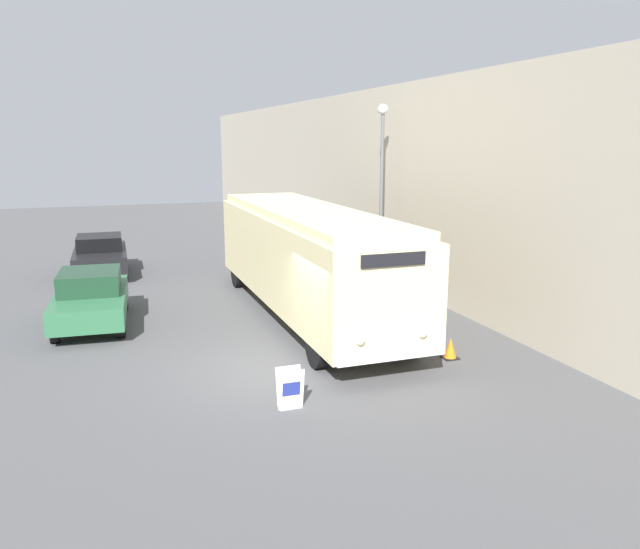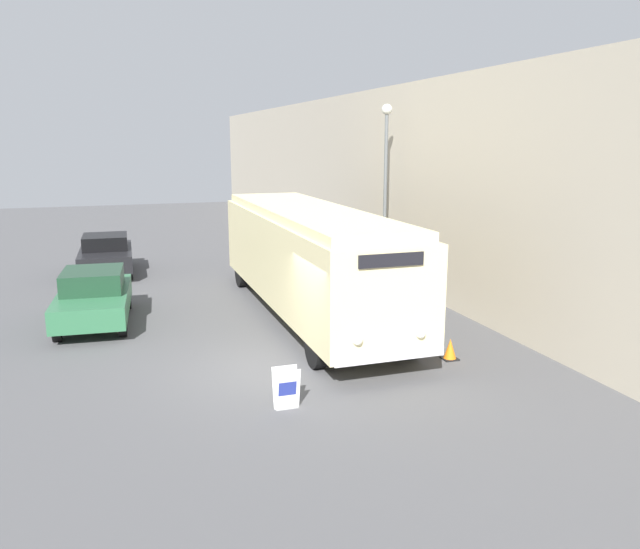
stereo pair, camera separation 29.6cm
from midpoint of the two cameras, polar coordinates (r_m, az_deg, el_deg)
name	(u,v)px [view 2 (the right image)]	position (r m, az deg, el deg)	size (l,w,h in m)	color
ground_plane	(280,371)	(14.42, -3.07, -8.78)	(80.00, 80.00, 0.00)	#4C4C4F
building_wall_right	(374,182)	(25.17, 5.26, 8.45)	(0.30, 60.00, 7.07)	#B2A893
vintage_bus	(309,255)	(18.42, -0.58, 1.79)	(2.68, 11.56, 3.21)	black
sign_board	(286,389)	(12.39, -2.40, -10.40)	(0.51, 0.31, 0.83)	gray
streetlamp	(386,170)	(22.10, 6.41, 9.46)	(0.36, 0.36, 6.36)	#595E60
parked_car_near	(94,297)	(18.86, -19.56, -1.93)	(2.20, 4.41, 1.55)	black
parked_car_mid	(106,254)	(25.69, -18.67, 1.78)	(2.03, 4.17, 1.54)	black
traffic_cone	(450,349)	(15.39, 12.35, -6.70)	(0.36, 0.36, 0.51)	black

